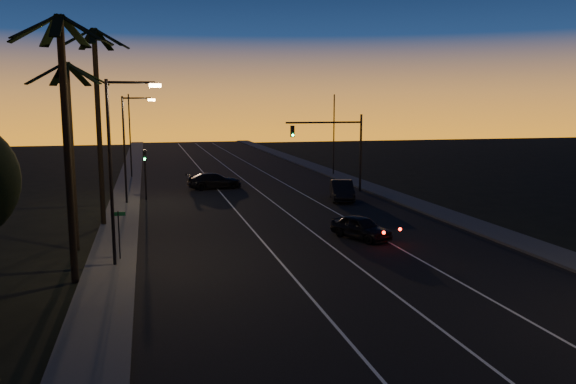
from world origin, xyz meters
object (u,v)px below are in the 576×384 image
object	(u,v)px
right_car	(342,190)
lead_car	(361,227)
cross_car	(214,181)
signal_mast	(336,139)

from	to	relation	value
right_car	lead_car	bearing A→B (deg)	-104.86
lead_car	cross_car	distance (m)	23.15
cross_car	signal_mast	bearing A→B (deg)	-25.70
signal_mast	right_car	size ratio (longest dim) A/B	1.35
signal_mast	right_car	xyz separation A→B (m)	(-0.87, -4.18, -3.95)
signal_mast	right_car	distance (m)	5.82
signal_mast	cross_car	xyz separation A→B (m)	(-10.35, 4.98, -4.02)
signal_mast	lead_car	distance (m)	18.38
lead_car	cross_car	xyz separation A→B (m)	(-5.98, 22.36, 0.07)
lead_car	right_car	world-z (taller)	right_car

